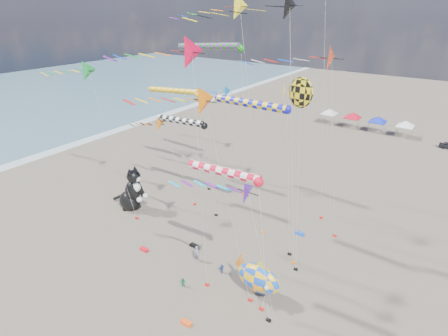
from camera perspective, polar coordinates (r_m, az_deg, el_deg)
name	(u,v)px	position (r m, az deg, el deg)	size (l,w,h in m)	color
ground	(140,321)	(31.68, -13.50, -23.08)	(260.00, 260.00, 0.00)	brown
delta_kite_1	(167,125)	(43.72, -9.32, 7.00)	(8.68, 1.86, 11.28)	orange
delta_kite_2	(166,56)	(26.82, -9.43, 17.66)	(12.16, 2.60, 21.55)	#EB0836
delta_kite_3	(212,102)	(25.60, -2.01, 10.76)	(10.95, 2.28, 18.40)	orange
delta_kite_4	(237,8)	(34.84, 2.17, 24.60)	(11.76, 2.68, 24.63)	yellow
delta_kite_5	(323,59)	(35.62, 15.88, 16.71)	(12.41, 2.63, 20.27)	red
delta_kite_6	(271,9)	(30.01, 7.75, 24.37)	(13.07, 2.50, 24.59)	black
delta_kite_7	(218,199)	(21.61, -0.91, -5.15)	(10.78, 1.72, 13.64)	#4C1495
delta_kite_8	(93,72)	(40.99, -20.66, 14.44)	(12.02, 2.32, 18.32)	green
delta_kite_9	(216,94)	(45.21, -1.36, 11.92)	(10.66, 1.80, 14.39)	blue
windsock_0	(211,47)	(44.70, -2.19, 19.14)	(11.22, 0.83, 19.24)	#177F17
windsock_1	(228,174)	(25.34, 0.63, -0.96)	(7.57, 0.71, 12.59)	red
windsock_2	(175,91)	(47.51, -7.94, 12.28)	(9.99, 0.74, 13.47)	orange
windsock_3	(253,105)	(32.76, 4.83, 10.28)	(9.34, 0.81, 15.46)	#1313BE
windsock_4	(183,122)	(40.92, -6.63, 7.53)	(8.58, 0.81, 11.57)	black
angelfish_kite	(298,94)	(30.80, 12.03, 11.73)	(3.74, 3.02, 17.92)	yellow
cat_inflatable	(130,188)	(44.37, -15.08, -3.20)	(4.39, 2.20, 5.93)	black
fish_inflatable	(258,278)	(31.33, 5.52, -17.45)	(5.45, 2.78, 4.21)	blue
person_adult	(197,254)	(35.76, -4.46, -13.82)	(0.64, 0.42, 1.77)	gray
child_green	(183,283)	(33.39, -6.67, -18.14)	(0.49, 0.38, 1.01)	#1F794B
child_blue	(222,269)	(34.57, -0.37, -16.11)	(0.61, 0.26, 1.05)	#2351A5
kite_bag_0	(194,246)	(38.06, -4.93, -12.50)	(0.90, 0.44, 0.30)	black
kite_bag_1	(144,249)	(38.33, -12.90, -12.83)	(0.90, 0.44, 0.30)	red
kite_bag_2	(186,323)	(30.75, -6.20, -23.83)	(0.90, 0.44, 0.30)	#FF5215
kite_bag_3	(300,234)	(40.56, 12.28, -10.42)	(0.90, 0.44, 0.30)	blue
tent_row	(366,115)	(77.24, 22.14, 7.97)	(19.20, 4.20, 3.80)	silver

